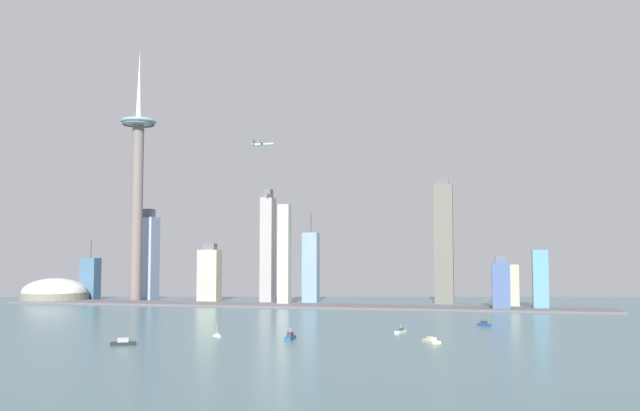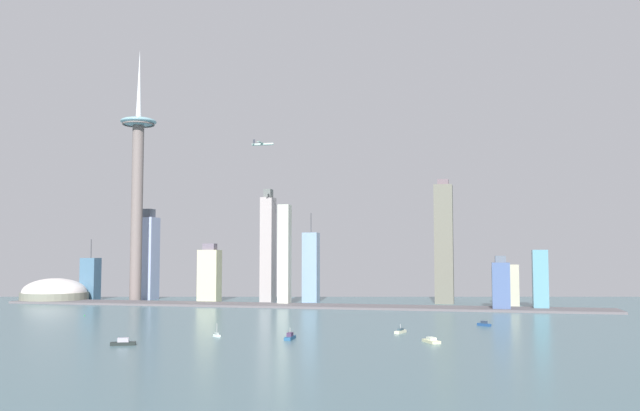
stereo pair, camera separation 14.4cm
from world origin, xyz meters
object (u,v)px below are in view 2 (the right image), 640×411
object	(u,v)px
boat_3	(484,324)
airplane	(263,144)
observation_tower	(137,174)
skyscraper_1	(209,275)
skyscraper_9	(284,255)
skyscraper_2	(268,248)
boat_4	(290,337)
stadium_dome	(55,293)
skyscraper_6	(147,257)
boat_1	(431,341)
channel_buoy_0	(85,315)
skyscraper_0	(444,243)
skyscraper_8	(540,280)
skyscraper_3	(509,285)
boat_5	(401,331)
boat_0	(217,335)
skyscraper_4	(501,285)
boat_6	(123,343)
skyscraper_5	(311,267)
skyscraper_7	(90,279)

from	to	relation	value
boat_3	airplane	bearing A→B (deg)	10.00
observation_tower	skyscraper_1	distance (m)	166.62
boat_3	skyscraper_9	bearing A→B (deg)	0.09
skyscraper_2	boat_4	world-z (taller)	skyscraper_2
stadium_dome	skyscraper_2	size ratio (longest dim) A/B	0.59
skyscraper_1	skyscraper_6	xyz separation A→B (m)	(-102.30, 23.98, 23.38)
skyscraper_1	boat_1	distance (m)	472.65
skyscraper_6	channel_buoy_0	xyz separation A→B (m)	(56.94, -245.24, -58.28)
skyscraper_0	skyscraper_8	distance (m)	141.74
skyscraper_3	airplane	bearing A→B (deg)	-160.54
skyscraper_1	boat_5	world-z (taller)	skyscraper_1
boat_0	observation_tower	bearing A→B (deg)	-13.03
skyscraper_2	skyscraper_9	distance (m)	61.53
observation_tower	airplane	size ratio (longest dim) A/B	11.66
skyscraper_0	channel_buoy_0	xyz separation A→B (m)	(-349.30, -257.75, -76.16)
boat_3	boat_5	size ratio (longest dim) A/B	0.76
stadium_dome	skyscraper_4	size ratio (longest dim) A/B	1.43
boat_1	channel_buoy_0	size ratio (longest dim) A/B	11.92
skyscraper_4	airplane	xyz separation A→B (m)	(-269.51, -30.59, 163.88)
skyscraper_3	boat_6	size ratio (longest dim) A/B	2.81
skyscraper_0	channel_buoy_0	bearing A→B (deg)	-143.58
skyscraper_6	airplane	world-z (taller)	airplane
skyscraper_4	skyscraper_6	xyz separation A→B (m)	(-472.32, 82.07, 30.93)
skyscraper_5	boat_4	size ratio (longest dim) A/B	6.74
skyscraper_1	skyscraper_3	distance (m)	382.51
skyscraper_1	boat_1	size ratio (longest dim) A/B	4.18
skyscraper_4	skyscraper_3	bearing A→B (deg)	79.98
skyscraper_4	boat_3	xyz separation A→B (m)	(-21.09, -172.55, -26.49)
stadium_dome	skyscraper_8	distance (m)	618.45
observation_tower	boat_5	xyz separation A→B (m)	(381.16, -283.77, -168.03)
boat_0	boat_6	size ratio (longest dim) A/B	0.56
skyscraper_7	boat_5	size ratio (longest dim) A/B	5.16
stadium_dome	channel_buoy_0	distance (m)	243.23
skyscraper_0	airplane	distance (m)	265.12
skyscraper_9	boat_0	bearing A→B (deg)	-83.39
skyscraper_7	boat_1	size ratio (longest dim) A/B	4.53
skyscraper_0	boat_4	bearing A→B (deg)	-103.67
skyscraper_2	boat_1	world-z (taller)	skyscraper_2
skyscraper_7	skyscraper_8	bearing A→B (deg)	-3.74
skyscraper_9	airplane	xyz separation A→B (m)	(-11.91, -54.08, 130.10)
skyscraper_6	skyscraper_9	size ratio (longest dim) A/B	1.01
skyscraper_0	stadium_dome	bearing A→B (deg)	-171.73
skyscraper_7	boat_6	world-z (taller)	skyscraper_7
skyscraper_9	boat_3	distance (m)	313.05
skyscraper_2	channel_buoy_0	world-z (taller)	skyscraper_2
skyscraper_8	boat_1	world-z (taller)	skyscraper_8
skyscraper_2	channel_buoy_0	bearing A→B (deg)	-117.28
airplane	skyscraper_2	bearing A→B (deg)	106.31
stadium_dome	skyscraper_7	bearing A→B (deg)	46.52
stadium_dome	skyscraper_0	xyz separation A→B (m)	(508.18, 73.83, 66.56)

